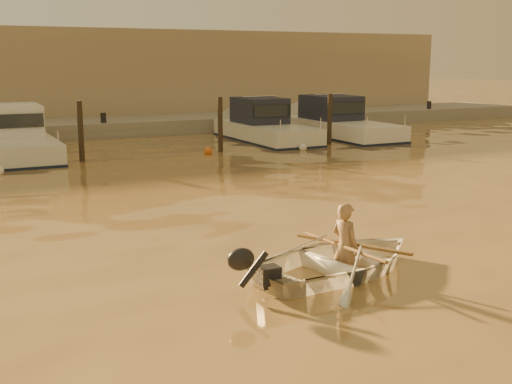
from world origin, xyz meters
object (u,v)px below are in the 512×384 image
person (345,247)px  moored_boat_2 (18,138)px  moored_boat_5 (339,122)px  waterfront_building (30,78)px  moored_boat_4 (266,126)px  dinghy (340,260)px

person → moored_boat_2: (-3.16, 15.53, 0.22)m
person → moored_boat_5: (10.20, 15.53, 0.22)m
moored_boat_2 → waterfront_building: waterfront_building is taller
person → moored_boat_2: size_ratio=0.19×
moored_boat_2 → moored_boat_4: size_ratio=1.08×
moored_boat_4 → moored_boat_5: size_ratio=0.87×
moored_boat_2 → moored_boat_4: bearing=0.0°
moored_boat_4 → moored_boat_5: 3.61m
moored_boat_4 → waterfront_building: waterfront_building is taller
moored_boat_4 → moored_boat_5: (3.61, 0.00, 0.00)m
person → waterfront_building: bearing=-9.8°
moored_boat_5 → moored_boat_2: bearing=180.0°
moored_boat_2 → waterfront_building: size_ratio=0.16×
dinghy → waterfront_building: (-1.11, 26.55, 2.19)m
dinghy → moored_boat_4: size_ratio=0.47×
person → moored_boat_5: moored_boat_5 is taller
moored_boat_4 → waterfront_building: (-7.80, 11.00, 1.77)m
dinghy → moored_boat_5: size_ratio=0.41×
waterfront_building → moored_boat_2: bearing=-100.0°
dinghy → moored_boat_2: 15.85m
moored_boat_4 → moored_boat_5: bearing=0.0°
moored_boat_5 → waterfront_building: (-11.41, 11.00, 1.77)m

